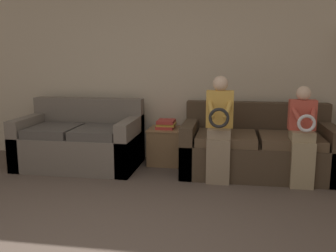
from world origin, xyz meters
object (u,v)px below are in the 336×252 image
Objects in this scene: couch_side at (81,142)px; side_shelf at (166,145)px; couch_main at (257,149)px; child_left_seated at (219,125)px; child_right_seated at (303,132)px; book_stack at (166,124)px.

couch_side is 1.16m from side_shelf.
side_shelf is at bearing 15.40° from couch_side.
couch_main is 1.18× the size of couch_side.
child_left_seated reaches higher than couch_side.
child_left_seated is (-0.47, -0.40, 0.37)m from couch_main.
child_right_seated reaches higher than couch_side.
side_shelf is (1.12, 0.31, -0.07)m from couch_side.
side_shelf is at bearing 159.21° from child_right_seated.
book_stack reaches higher than side_shelf.
child_left_seated is 4.18× the size of book_stack.
couch_side is 5.27× the size of book_stack.
book_stack is (-1.69, 0.65, -0.07)m from child_right_seated.
child_left_seated is at bearing 179.52° from child_right_seated.
child_right_seated is 2.26× the size of side_shelf.
couch_main is at bearing 40.11° from child_left_seated.
couch_side is at bearing -178.29° from couch_main.
side_shelf is (-1.69, 0.64, -0.37)m from child_right_seated.
book_stack is at bearing 168.77° from couch_main.
couch_side is 3.13× the size of side_shelf.
couch_main is at bearing -11.04° from side_shelf.
child_left_seated reaches higher than book_stack.
child_right_seated is (0.47, -0.40, 0.31)m from couch_main.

